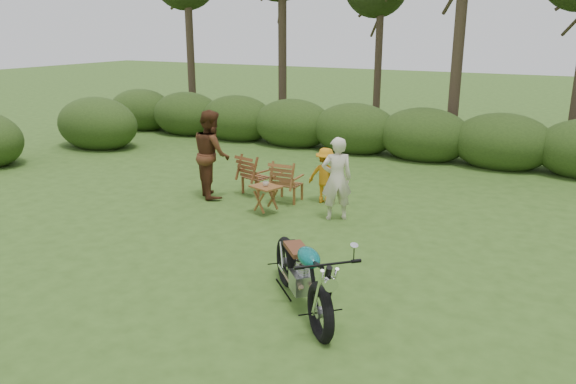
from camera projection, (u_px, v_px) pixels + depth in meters
The scene contains 10 objects.
ground at pixel (249, 289), 7.70m from camera, with size 80.00×80.00×0.00m, color #314E1A.
tree_line at pixel (459, 13), 14.64m from camera, with size 22.52×11.62×8.14m.
motorcycle at pixel (302, 306), 7.25m from camera, with size 2.08×0.79×1.19m, color #0B9A94, non-canonical shape.
lawn_chair_right at pixel (288, 201), 11.60m from camera, with size 0.59×0.59×0.85m, color brown, non-canonical shape.
lawn_chair_left at pixel (257, 193), 12.12m from camera, with size 0.59×0.59×0.86m, color brown, non-canonical shape.
side_table at pixel (266, 200), 10.73m from camera, with size 0.54×0.45×0.56m, color brown, non-canonical shape.
cup at pixel (266, 184), 10.63m from camera, with size 0.11×0.11×0.09m, color beige.
adult_a at pixel (336, 219), 10.53m from camera, with size 0.57×0.37×1.56m, color beige.
adult_b at pixel (213, 196), 11.95m from camera, with size 0.89×0.69×1.83m, color #4B2815.
child at pixel (325, 202), 11.51m from camera, with size 0.74×0.42×1.14m, color #C07812.
Camera 1 is at (3.76, -5.93, 3.47)m, focal length 35.00 mm.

